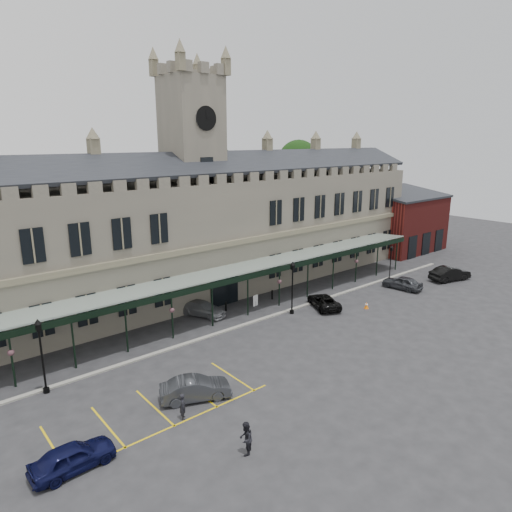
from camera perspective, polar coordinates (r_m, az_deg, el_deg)
ground at (r=38.46m, az=5.82°, el=-10.43°), size 140.00×140.00×0.00m
station_building at (r=48.32m, az=-7.54°, el=2.80°), size 60.00×10.36×17.30m
clock_tower at (r=47.51m, az=-7.87°, el=10.68°), size 5.60×5.60×24.80m
canopy at (r=42.71m, az=-1.26°, el=-4.30°), size 50.00×4.10×4.30m
brick_annex at (r=70.87m, az=17.86°, el=4.05°), size 12.40×8.36×9.23m
kerb at (r=42.11m, az=0.44°, el=-7.98°), size 60.00×0.40×0.12m
parking_markings at (r=30.02m, az=-12.10°, el=-18.44°), size 16.00×6.00×0.01m
tree_behind_mid at (r=59.42m, az=-5.91°, el=11.19°), size 6.00×6.00×16.00m
tree_behind_right at (r=69.62m, az=5.31°, el=11.68°), size 6.00×6.00×16.00m
lamp_post_left at (r=32.76m, az=-25.27°, el=-10.54°), size 0.49×0.49×5.17m
lamp_post_mid at (r=42.85m, az=4.57°, el=-3.38°), size 0.49×0.49×5.13m
lamp_post_right at (r=55.40m, az=16.49°, el=-0.43°), size 0.39×0.39×4.14m
traffic_cone at (r=46.10m, az=13.64°, el=-6.02°), size 0.42×0.42×0.66m
sign_board at (r=45.45m, az=-0.06°, el=-5.60°), size 0.65×0.14×1.12m
bollard_left at (r=44.30m, az=-3.78°, el=-6.29°), size 0.17×0.17×0.93m
bollard_right at (r=47.34m, az=2.03°, el=-4.85°), size 0.17×0.17×0.97m
car_left_a at (r=26.55m, az=-21.93°, el=-22.27°), size 4.25×1.84×1.43m
car_left_b at (r=30.42m, az=-7.56°, el=-16.10°), size 4.73×3.18×1.48m
car_taxi at (r=43.39m, az=-6.69°, el=-6.52°), size 3.63×5.00×1.35m
car_van at (r=45.49m, az=8.45°, el=-5.62°), size 3.83×5.05×1.27m
car_right_a at (r=52.87m, az=17.80°, el=-3.18°), size 2.28×4.51×1.47m
car_right_b at (r=57.97m, az=23.08°, el=-2.03°), size 5.37×3.01×1.67m
person_a at (r=28.68m, az=-9.10°, el=-18.06°), size 0.64×0.71×1.62m
person_b at (r=25.72m, az=-1.30°, el=-21.85°), size 1.13×1.11×1.84m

